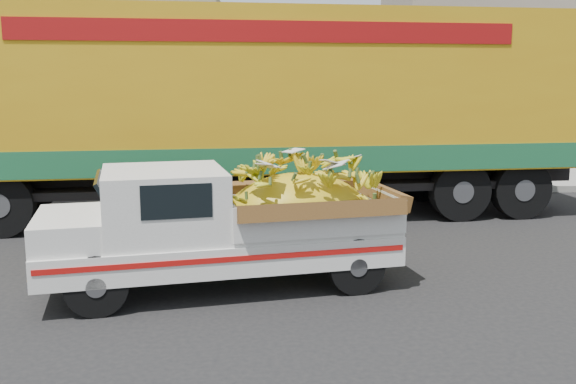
{
  "coord_description": "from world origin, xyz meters",
  "views": [
    {
      "loc": [
        2.63,
        -7.7,
        2.59
      ],
      "look_at": [
        2.84,
        0.93,
        1.06
      ],
      "focal_mm": 40.0,
      "sensor_mm": 36.0,
      "label": 1
    }
  ],
  "objects": [
    {
      "name": "sidewalk",
      "position": [
        0.0,
        8.89,
        0.07
      ],
      "size": [
        60.0,
        4.0,
        0.14
      ],
      "primitive_type": "cube",
      "color": "gray",
      "rests_on": "ground"
    },
    {
      "name": "ground",
      "position": [
        0.0,
        0.0,
        0.0
      ],
      "size": [
        100.0,
        100.0,
        0.0
      ],
      "primitive_type": "plane",
      "color": "black",
      "rests_on": "ground"
    },
    {
      "name": "pickup_truck",
      "position": [
        2.3,
        0.16,
        0.81
      ],
      "size": [
        4.56,
        2.5,
        1.52
      ],
      "rotation": [
        0.0,
        0.0,
        0.23
      ],
      "color": "black",
      "rests_on": "ground"
    },
    {
      "name": "curb",
      "position": [
        0.0,
        6.79,
        0.07
      ],
      "size": [
        60.0,
        0.25,
        0.15
      ],
      "primitive_type": "cube",
      "color": "gray",
      "rests_on": "ground"
    },
    {
      "name": "semi_trailer",
      "position": [
        2.5,
        4.34,
        2.12
      ],
      "size": [
        12.05,
        4.07,
        3.8
      ],
      "rotation": [
        0.0,
        0.0,
        0.13
      ],
      "color": "black",
      "rests_on": "ground"
    }
  ]
}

